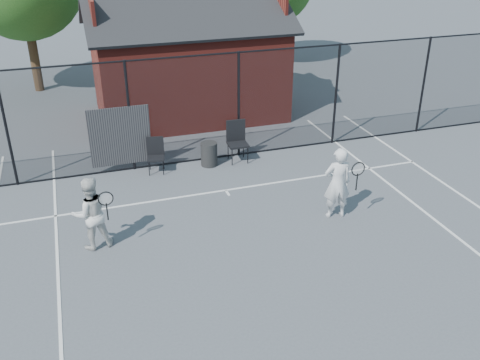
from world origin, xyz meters
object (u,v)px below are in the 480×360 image
object	(u,v)px
player_front	(337,183)
player_back	(91,213)
waste_bin	(209,154)
chair_right	(238,143)
clubhouse	(188,68)
chair_left	(156,156)

from	to	relation	value
player_front	player_back	world-z (taller)	player_front
player_back	waste_bin	size ratio (longest dim) A/B	2.40
chair_right	waste_bin	world-z (taller)	chair_right
clubhouse	player_front	xyz separation A→B (m)	(1.52, -8.00, -0.76)
player_front	chair_right	xyz separation A→B (m)	(-1.18, 3.60, -0.29)
player_front	chair_left	bearing A→B (deg)	134.01
player_back	waste_bin	world-z (taller)	player_back
waste_bin	chair_left	bearing A→B (deg)	180.00
chair_left	waste_bin	size ratio (longest dim) A/B	1.41
clubhouse	chair_left	bearing A→B (deg)	-114.01
chair_right	player_back	bearing A→B (deg)	-140.02
chair_left	waste_bin	bearing A→B (deg)	12.27
player_back	chair_left	bearing A→B (deg)	59.23
player_back	waste_bin	xyz separation A→B (m)	(3.35, 3.16, -0.46)
player_front	waste_bin	xyz separation A→B (m)	(-2.01, 3.60, -0.52)
chair_right	chair_left	bearing A→B (deg)	-177.06
waste_bin	chair_right	bearing A→B (deg)	0.00
chair_left	chair_right	size ratio (longest dim) A/B	0.83
chair_left	waste_bin	world-z (taller)	chair_left
chair_left	chair_right	distance (m)	2.31
clubhouse	chair_right	distance (m)	4.53
clubhouse	player_front	world-z (taller)	clubhouse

